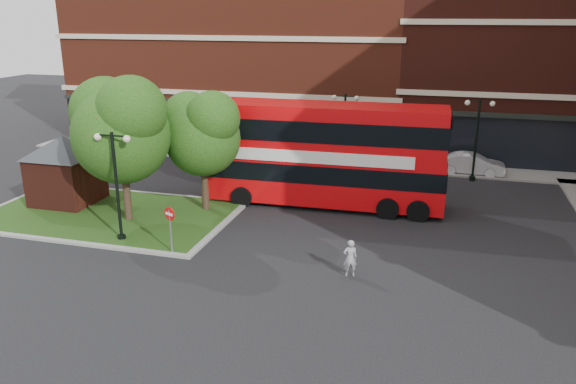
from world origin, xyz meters
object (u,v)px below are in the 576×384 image
(woman, at_px, (350,258))
(car_white, at_px, (472,164))
(bus, at_px, (326,148))
(car_silver, at_px, (316,159))

(woman, distance_m, car_white, 17.22)
(car_white, bearing_deg, woman, 167.21)
(bus, relative_size, woman, 8.24)
(woman, xyz_separation_m, car_white, (5.01, 16.48, -0.08))
(woman, relative_size, car_silver, 0.36)
(car_silver, relative_size, car_white, 1.02)
(car_silver, bearing_deg, woman, -166.17)
(car_silver, xyz_separation_m, car_white, (9.82, 1.50, -0.03))
(woman, bearing_deg, car_silver, -91.62)
(car_silver, bearing_deg, car_white, -85.32)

